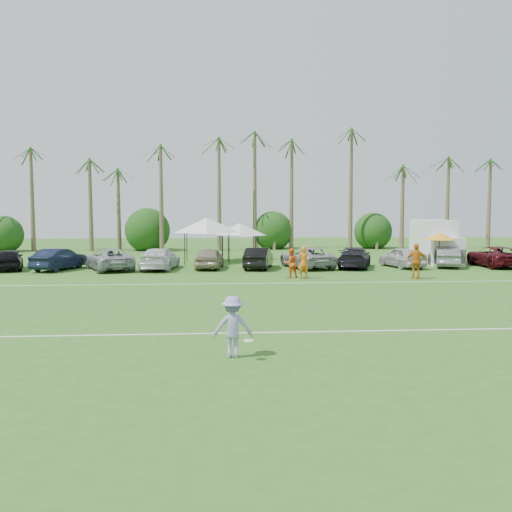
{
  "coord_description": "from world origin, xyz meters",
  "views": [
    {
      "loc": [
        0.31,
        -16.12,
        4.06
      ],
      "look_at": [
        2.39,
        12.53,
        1.6
      ],
      "focal_mm": 40.0,
      "sensor_mm": 36.0,
      "label": 1
    }
  ],
  "objects": [
    {
      "name": "sideline_player_c",
      "position": [
        11.72,
        15.29,
        1.0
      ],
      "size": [
        1.25,
        0.73,
        2.01
      ],
      "primitive_type": "imported",
      "rotation": [
        0.0,
        0.0,
        2.93
      ],
      "color": "orange",
      "rests_on": "ground"
    },
    {
      "name": "palm_tree_7",
      "position": [
        8.0,
        38.0,
        10.06
      ],
      "size": [
        2.4,
        2.4,
        11.9
      ],
      "color": "brown",
      "rests_on": "ground"
    },
    {
      "name": "parked_car_3",
      "position": [
        -3.3,
        21.33,
        0.71
      ],
      "size": [
        2.55,
        5.07,
        1.41
      ],
      "primitive_type": "imported",
      "rotation": [
        0.0,
        0.0,
        3.02
      ],
      "color": "silver",
      "rests_on": "ground"
    },
    {
      "name": "canopy_tent_right",
      "position": [
        2.22,
        27.76,
        2.85
      ],
      "size": [
        4.1,
        4.1,
        3.33
      ],
      "color": "black",
      "rests_on": "ground"
    },
    {
      "name": "sideline_player_a",
      "position": [
        5.33,
        15.9,
        0.93
      ],
      "size": [
        0.74,
        0.55,
        1.85
      ],
      "primitive_type": "imported",
      "rotation": [
        0.0,
        0.0,
        3.3
      ],
      "color": "orange",
      "rests_on": "ground"
    },
    {
      "name": "palm_tree_2",
      "position": [
        -12.0,
        38.0,
        9.21
      ],
      "size": [
        2.4,
        2.4,
        10.9
      ],
      "color": "brown",
      "rests_on": "ground"
    },
    {
      "name": "palm_tree_3",
      "position": [
        -8.0,
        38.0,
        10.06
      ],
      "size": [
        2.4,
        2.4,
        11.9
      ],
      "color": "brown",
      "rests_on": "ground"
    },
    {
      "name": "field_lines",
      "position": [
        0.0,
        8.0,
        0.01
      ],
      "size": [
        80.0,
        12.1,
        0.01
      ],
      "color": "white",
      "rests_on": "ground"
    },
    {
      "name": "palm_tree_11",
      "position": [
        27.0,
        38.0,
        10.06
      ],
      "size": [
        2.4,
        2.4,
        11.9
      ],
      "color": "brown",
      "rests_on": "ground"
    },
    {
      "name": "parked_car_7",
      "position": [
        9.69,
        21.46,
        0.71
      ],
      "size": [
        3.4,
        5.24,
        1.41
      ],
      "primitive_type": "imported",
      "rotation": [
        0.0,
        0.0,
        2.82
      ],
      "color": "black",
      "rests_on": "ground"
    },
    {
      "name": "bush_tree_2",
      "position": [
        6.0,
        39.0,
        1.8
      ],
      "size": [
        4.0,
        4.0,
        4.0
      ],
      "color": "brown",
      "rests_on": "ground"
    },
    {
      "name": "parked_car_6",
      "position": [
        6.44,
        21.54,
        0.71
      ],
      "size": [
        3.59,
        5.51,
        1.41
      ],
      "primitive_type": "imported",
      "rotation": [
        0.0,
        0.0,
        3.41
      ],
      "color": "#9C9DA1",
      "rests_on": "ground"
    },
    {
      "name": "palm_tree_4",
      "position": [
        -4.0,
        38.0,
        7.48
      ],
      "size": [
        2.4,
        2.4,
        8.9
      ],
      "color": "brown",
      "rests_on": "ground"
    },
    {
      "name": "parked_car_5",
      "position": [
        3.2,
        21.37,
        0.71
      ],
      "size": [
        2.34,
        4.5,
        1.41
      ],
      "primitive_type": "imported",
      "rotation": [
        0.0,
        0.0,
        2.94
      ],
      "color": "black",
      "rests_on": "ground"
    },
    {
      "name": "parked_car_1",
      "position": [
        -9.79,
        21.47,
        0.71
      ],
      "size": [
        2.88,
        4.53,
        1.41
      ],
      "primitive_type": "imported",
      "rotation": [
        0.0,
        0.0,
        2.79
      ],
      "color": "black",
      "rests_on": "ground"
    },
    {
      "name": "market_umbrella",
      "position": [
        15.47,
        21.31,
        2.12
      ],
      "size": [
        2.12,
        2.12,
        2.36
      ],
      "color": "black",
      "rests_on": "ground"
    },
    {
      "name": "box_truck",
      "position": [
        16.53,
        24.58,
        1.67
      ],
      "size": [
        2.7,
        6.19,
        3.12
      ],
      "rotation": [
        0.0,
        0.0,
        -0.07
      ],
      "color": "silver",
      "rests_on": "ground"
    },
    {
      "name": "sideline_player_b",
      "position": [
        4.67,
        16.33,
        0.85
      ],
      "size": [
        0.97,
        0.85,
        1.7
      ],
      "primitive_type": "imported",
      "rotation": [
        0.0,
        0.0,
        3.42
      ],
      "color": "orange",
      "rests_on": "ground"
    },
    {
      "name": "parked_car_10",
      "position": [
        19.43,
        21.42,
        0.71
      ],
      "size": [
        2.45,
        5.12,
        1.41
      ],
      "primitive_type": "imported",
      "rotation": [
        0.0,
        0.0,
        3.12
      ],
      "color": "#4A0B14",
      "rests_on": "ground"
    },
    {
      "name": "palm_tree_9",
      "position": [
        18.0,
        38.0,
        8.35
      ],
      "size": [
        2.4,
        2.4,
        9.9
      ],
      "color": "brown",
      "rests_on": "ground"
    },
    {
      "name": "frisbee_player",
      "position": [
        0.77,
        -0.94,
        0.84
      ],
      "size": [
        1.1,
        0.86,
        1.67
      ],
      "rotation": [
        0.0,
        0.0,
        3.17
      ],
      "color": "#978DC8",
      "rests_on": "ground"
    },
    {
      "name": "parked_car_8",
      "position": [
        12.93,
        21.38,
        0.71
      ],
      "size": [
        2.5,
        4.4,
        1.41
      ],
      "primitive_type": "imported",
      "rotation": [
        0.0,
        0.0,
        3.35
      ],
      "color": "silver",
      "rests_on": "ground"
    },
    {
      "name": "parked_car_9",
      "position": [
        16.18,
        21.64,
        0.71
      ],
      "size": [
        2.84,
        4.54,
        1.41
      ],
      "primitive_type": "imported",
      "rotation": [
        0.0,
        0.0,
        2.8
      ],
      "color": "slate",
      "rests_on": "ground"
    },
    {
      "name": "palm_tree_8",
      "position": [
        13.0,
        38.0,
        7.48
      ],
      "size": [
        2.4,
        2.4,
        8.9
      ],
      "color": "brown",
      "rests_on": "ground"
    },
    {
      "name": "bush_tree_1",
      "position": [
        -6.0,
        39.0,
        1.8
      ],
      "size": [
        4.0,
        4.0,
        4.0
      ],
      "color": "brown",
      "rests_on": "ground"
    },
    {
      "name": "palm_tree_10",
      "position": [
        23.0,
        38.0,
        9.21
      ],
      "size": [
        2.4,
        2.4,
        10.9
      ],
      "color": "brown",
      "rests_on": "ground"
    },
    {
      "name": "palm_tree_1",
      "position": [
        -17.0,
        38.0,
        8.35
      ],
      "size": [
        2.4,
        2.4,
        9.9
      ],
      "color": "brown",
      "rests_on": "ground"
    },
    {
      "name": "canopy_tent_left",
      "position": [
        -0.25,
        25.62,
        3.32
      ],
      "size": [
        4.78,
        4.78,
        3.87
      ],
      "color": "black",
      "rests_on": "ground"
    },
    {
      "name": "bush_tree_0",
      "position": [
        -19.0,
        39.0,
        1.8
      ],
      "size": [
        4.0,
        4.0,
        4.0
      ],
      "color": "brown",
      "rests_on": "ground"
    },
    {
      "name": "palm_tree_6",
      "position": [
        4.0,
        38.0,
        9.21
      ],
      "size": [
        2.4,
        2.4,
        10.9
      ],
      "color": "brown",
      "rests_on": "ground"
    },
    {
      "name": "bush_tree_3",
      "position": [
        16.0,
        39.0,
        1.8
      ],
      "size": [
        4.0,
        4.0,
        4.0
      ],
      "color": "brown",
      "rests_on": "ground"
    },
    {
      "name": "palm_tree_5",
      "position": [
        0.0,
        38.0,
        8.35
      ],
      "size": [
        2.4,
        2.4,
        9.9
      ],
      "color": "brown",
      "rests_on": "ground"
    },
    {
      "name": "parked_car_2",
      "position": [
        -6.54,
        21.26,
        0.71
      ],
      "size": [
        4.13,
        5.59,
        1.41
      ],
      "primitive_type": "imported",
      "rotation": [
        0.0,
        0.0,
        3.54
      ],
      "color": "#9DA0A8",
      "rests_on": "ground"
    },
    {
      "name": "parked_car_0",
      "position": [
        -13.04,
        21.72,
        0.71
      ],
      "size": [
        2.77,
        4.44,
        1.41
      ],
      "primitive_type": "imported",
      "rotation": [
        0.0,
        0.0,
        3.43
      ],
      "color": "black",
      "rests_on": "ground"
    },
    {
      "name": "ground",
      "position": [
        0.0,
        0.0,
        0.0
      ],
      "size": [
        120.0,
        120.0,
        0.0
      ],
      "primitive_type": "plane",
      "color": "#2F5E1C",
      "rests_on": "ground"
    },
    {
      "name": "parked_car_4",
      "position": [
        -0.05,
        21.62,
        0.71
      ],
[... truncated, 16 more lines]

